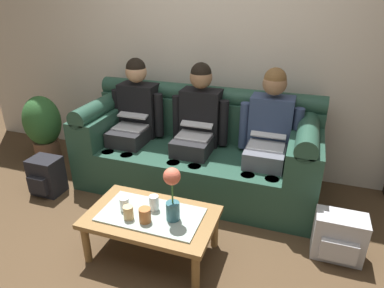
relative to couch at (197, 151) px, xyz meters
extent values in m
plane|color=#4C3823|center=(0.00, -1.17, -0.37)|extent=(14.00, 14.00, 0.00)
cube|color=beige|center=(0.00, 0.53, 1.08)|extent=(6.00, 0.12, 2.90)
cube|color=#234738|center=(0.00, -0.07, -0.16)|extent=(2.27, 0.88, 0.42)
cube|color=#234738|center=(0.00, 0.26, 0.25)|extent=(2.27, 0.22, 0.40)
cylinder|color=#234738|center=(0.00, 0.26, 0.50)|extent=(2.27, 0.18, 0.18)
cube|color=#234738|center=(-1.00, -0.07, 0.19)|extent=(0.28, 0.88, 0.28)
cylinder|color=#234738|center=(-1.00, -0.07, 0.37)|extent=(0.18, 0.88, 0.18)
cube|color=#234738|center=(1.00, -0.07, 0.19)|extent=(0.28, 0.88, 0.28)
cylinder|color=#234738|center=(1.00, -0.07, 0.37)|extent=(0.18, 0.88, 0.18)
cube|color=#232326|center=(-0.67, -0.13, 0.12)|extent=(0.34, 0.40, 0.15)
cylinder|color=#232326|center=(-0.77, -0.39, -0.16)|extent=(0.12, 0.12, 0.42)
cylinder|color=#232326|center=(-0.57, -0.39, -0.16)|extent=(0.12, 0.12, 0.42)
cube|color=black|center=(-0.67, 0.11, 0.32)|extent=(0.38, 0.22, 0.54)
cylinder|color=black|center=(-0.90, 0.07, 0.30)|extent=(0.09, 0.09, 0.44)
cylinder|color=black|center=(-0.43, 0.07, 0.30)|extent=(0.09, 0.09, 0.44)
sphere|color=tan|center=(-0.67, 0.09, 0.71)|extent=(0.21, 0.21, 0.21)
sphere|color=black|center=(-0.67, 0.09, 0.75)|extent=(0.19, 0.19, 0.19)
cube|color=silver|center=(-0.67, -0.11, 0.21)|extent=(0.31, 0.22, 0.02)
cube|color=silver|center=(-0.67, 0.02, 0.32)|extent=(0.31, 0.21, 0.06)
cube|color=black|center=(-0.67, 0.01, 0.32)|extent=(0.27, 0.18, 0.04)
cube|color=#232326|center=(0.00, -0.13, 0.12)|extent=(0.34, 0.40, 0.15)
cylinder|color=#232326|center=(-0.10, -0.39, -0.16)|extent=(0.12, 0.12, 0.42)
cylinder|color=#232326|center=(0.10, -0.39, -0.16)|extent=(0.12, 0.12, 0.42)
cube|color=black|center=(0.00, 0.11, 0.32)|extent=(0.38, 0.22, 0.54)
cylinder|color=black|center=(-0.23, 0.07, 0.30)|extent=(0.09, 0.09, 0.44)
cylinder|color=black|center=(0.23, 0.07, 0.30)|extent=(0.09, 0.09, 0.44)
sphere|color=#936B4C|center=(0.00, 0.09, 0.71)|extent=(0.21, 0.21, 0.21)
sphere|color=black|center=(0.00, 0.09, 0.75)|extent=(0.19, 0.19, 0.19)
cube|color=silver|center=(0.00, -0.11, 0.21)|extent=(0.31, 0.22, 0.02)
cube|color=silver|center=(0.00, 0.04, 0.31)|extent=(0.31, 0.20, 0.09)
cube|color=black|center=(0.00, 0.03, 0.31)|extent=(0.27, 0.18, 0.07)
cube|color=#595B66|center=(0.67, -0.13, 0.12)|extent=(0.34, 0.40, 0.15)
cylinder|color=#595B66|center=(0.57, -0.39, -0.16)|extent=(0.12, 0.12, 0.42)
cylinder|color=#595B66|center=(0.77, -0.39, -0.16)|extent=(0.12, 0.12, 0.42)
cube|color=navy|center=(0.67, 0.11, 0.32)|extent=(0.38, 0.22, 0.54)
cylinder|color=navy|center=(0.43, 0.07, 0.30)|extent=(0.09, 0.09, 0.44)
cylinder|color=navy|center=(0.90, 0.07, 0.30)|extent=(0.09, 0.09, 0.44)
sphere|color=#936B4C|center=(0.67, 0.09, 0.71)|extent=(0.21, 0.21, 0.21)
sphere|color=brown|center=(0.67, 0.09, 0.75)|extent=(0.19, 0.19, 0.19)
cube|color=silver|center=(0.67, -0.11, 0.21)|extent=(0.31, 0.22, 0.02)
cube|color=silver|center=(0.67, 0.05, 0.31)|extent=(0.31, 0.19, 0.11)
cube|color=black|center=(0.67, 0.04, 0.30)|extent=(0.27, 0.17, 0.09)
cube|color=olive|center=(0.00, -1.06, -0.04)|extent=(0.93, 0.56, 0.04)
cube|color=#9EB2A8|center=(0.00, -1.06, -0.02)|extent=(0.73, 0.39, 0.01)
cylinder|color=olive|center=(-0.42, -1.29, -0.21)|extent=(0.06, 0.06, 0.31)
cylinder|color=olive|center=(0.42, -1.29, -0.21)|extent=(0.06, 0.06, 0.31)
cylinder|color=olive|center=(-0.42, -0.83, -0.21)|extent=(0.06, 0.06, 0.31)
cylinder|color=olive|center=(0.42, -0.83, -0.21)|extent=(0.06, 0.06, 0.31)
cylinder|color=#336672|center=(0.17, -1.07, 0.06)|extent=(0.10, 0.10, 0.13)
cylinder|color=#3D7538|center=(0.17, -1.07, 0.21)|extent=(0.01, 0.01, 0.17)
sphere|color=#E0664C|center=(0.17, -1.07, 0.33)|extent=(0.12, 0.12, 0.12)
cylinder|color=white|center=(0.00, -1.01, 0.05)|extent=(0.07, 0.07, 0.11)
cylinder|color=#DBB77A|center=(-0.12, -1.16, 0.04)|extent=(0.07, 0.07, 0.10)
cylinder|color=white|center=(-0.20, -1.08, 0.04)|extent=(0.07, 0.07, 0.10)
cylinder|color=#B26633|center=(0.00, -1.15, 0.04)|extent=(0.08, 0.08, 0.10)
cube|color=black|center=(-1.33, -0.63, -0.19)|extent=(0.28, 0.22, 0.37)
cube|color=black|center=(-1.33, -0.76, -0.22)|extent=(0.20, 0.05, 0.16)
cube|color=#B7B7BC|center=(1.30, -0.64, -0.19)|extent=(0.36, 0.21, 0.35)
cube|color=#B7B7BC|center=(1.30, -0.76, -0.23)|extent=(0.25, 0.05, 0.16)
cylinder|color=brown|center=(-1.78, -0.09, -0.24)|extent=(0.28, 0.28, 0.26)
ellipsoid|color=#2D602D|center=(-1.78, -0.09, 0.13)|extent=(0.40, 0.40, 0.56)
camera|label=1|loc=(0.93, -2.85, 1.46)|focal=31.67mm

